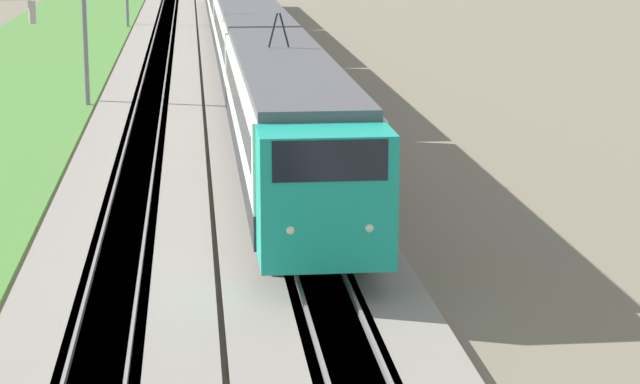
{
  "coord_description": "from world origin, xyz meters",
  "views": [
    {
      "loc": [
        -8.16,
        -1.79,
        8.33
      ],
      "look_at": [
        18.35,
        -4.54,
        2.28
      ],
      "focal_mm": 70.0,
      "sensor_mm": 36.0,
      "label": 1
    }
  ],
  "objects": [
    {
      "name": "passenger_train",
      "position": [
        60.31,
        -4.54,
        2.44
      ],
      "size": [
        87.52,
        2.97,
        5.19
      ],
      "rotation": [
        0.0,
        0.0,
        3.14
      ],
      "color": "#19A88E",
      "rests_on": "ground"
    },
    {
      "name": "track_adjacent",
      "position": [
        50.0,
        -4.54,
        0.16
      ],
      "size": [
        240.0,
        1.57,
        0.45
      ],
      "color": "#4C4238",
      "rests_on": "ground"
    },
    {
      "name": "catenary_mast_mid",
      "position": [
        45.86,
        2.64,
        4.43
      ],
      "size": [
        0.22,
        2.56,
        8.58
      ],
      "color": "slate",
      "rests_on": "ground"
    },
    {
      "name": "ballast_main",
      "position": [
        50.0,
        0.0,
        0.15
      ],
      "size": [
        240.0,
        4.4,
        0.3
      ],
      "color": "gray",
      "rests_on": "ground"
    },
    {
      "name": "ballast_adjacent",
      "position": [
        50.0,
        -4.54,
        0.15
      ],
      "size": [
        240.0,
        4.4,
        0.3
      ],
      "color": "gray",
      "rests_on": "ground"
    },
    {
      "name": "track_main",
      "position": [
        50.0,
        0.0,
        0.16
      ],
      "size": [
        240.0,
        1.57,
        0.45
      ],
      "color": "#4C4238",
      "rests_on": "ground"
    }
  ]
}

